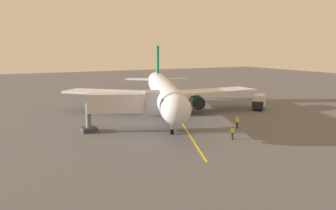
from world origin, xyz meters
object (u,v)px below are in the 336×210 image
object	(u,v)px
ground_crew_wing_walker	(237,122)
ground_crew_marshaller	(232,132)
airplane	(163,91)
box_truck_near_nose	(259,102)
jet_bridge	(130,103)

from	to	relation	value
ground_crew_wing_walker	ground_crew_marshaller	bearing A→B (deg)	47.45
airplane	ground_crew_wing_walker	bearing A→B (deg)	109.12
ground_crew_marshaller	box_truck_near_nose	xyz separation A→B (m)	(-17.78, -15.79, 0.50)
jet_bridge	box_truck_near_nose	size ratio (longest dim) A/B	2.41
airplane	jet_bridge	bearing A→B (deg)	42.67
box_truck_near_nose	ground_crew_wing_walker	bearing A→B (deg)	39.30
ground_crew_marshaller	airplane	bearing A→B (deg)	-89.39
airplane	box_truck_near_nose	distance (m)	18.39
airplane	jet_bridge	xyz separation A→B (m)	(9.19, 8.47, -0.24)
jet_bridge	ground_crew_marshaller	bearing A→B (deg)	132.67
ground_crew_marshaller	box_truck_near_nose	bearing A→B (deg)	-138.40
ground_crew_wing_walker	box_truck_near_nose	xyz separation A→B (m)	(-13.23, -10.83, 0.50)
airplane	ground_crew_wing_walker	size ratio (longest dim) A/B	22.58
airplane	ground_crew_marshaller	world-z (taller)	airplane
airplane	jet_bridge	distance (m)	12.50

